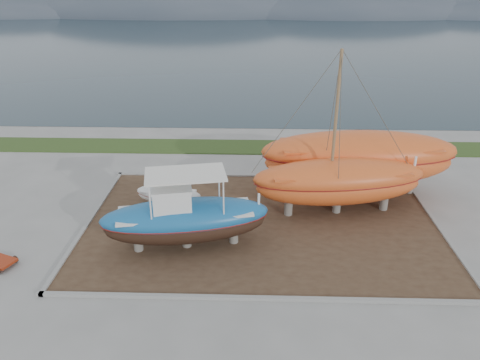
# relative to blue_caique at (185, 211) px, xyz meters

# --- Properties ---
(ground) EXTENTS (140.00, 140.00, 0.00)m
(ground) POSITION_rel_blue_caique_xyz_m (3.63, -1.74, -1.96)
(ground) COLOR gray
(ground) RESTS_ON ground
(dirt_patch) EXTENTS (18.00, 12.00, 0.06)m
(dirt_patch) POSITION_rel_blue_caique_xyz_m (3.63, 2.26, -1.93)
(dirt_patch) COLOR #422D1E
(dirt_patch) RESTS_ON ground
(curb_frame) EXTENTS (18.60, 12.60, 0.15)m
(curb_frame) POSITION_rel_blue_caique_xyz_m (3.63, 2.26, -1.88)
(curb_frame) COLOR gray
(curb_frame) RESTS_ON ground
(grass_strip) EXTENTS (44.00, 3.00, 0.08)m
(grass_strip) POSITION_rel_blue_caique_xyz_m (3.63, 13.76, -1.92)
(grass_strip) COLOR #284219
(grass_strip) RESTS_ON ground
(sea) EXTENTS (260.00, 100.00, 0.04)m
(sea) POSITION_rel_blue_caique_xyz_m (3.63, 68.26, -1.96)
(sea) COLOR #1B2D36
(sea) RESTS_ON ground
(mountain_ridge) EXTENTS (200.00, 36.00, 20.00)m
(mountain_ridge) POSITION_rel_blue_caique_xyz_m (3.63, 123.26, -1.96)
(mountain_ridge) COLOR #333D49
(mountain_ridge) RESTS_ON ground
(blue_caique) EXTENTS (8.19, 3.90, 3.79)m
(blue_caique) POSITION_rel_blue_caique_xyz_m (0.00, 0.00, 0.00)
(blue_caique) COLOR #19609D
(blue_caique) RESTS_ON dirt_patch
(white_dinghy) EXTENTS (3.96, 2.19, 1.13)m
(white_dinghy) POSITION_rel_blue_caique_xyz_m (-1.54, 4.03, -1.33)
(white_dinghy) COLOR white
(white_dinghy) RESTS_ON dirt_patch
(orange_sailboat) EXTENTS (9.57, 4.03, 8.72)m
(orange_sailboat) POSITION_rel_blue_caique_xyz_m (7.71, 3.69, 2.47)
(orange_sailboat) COLOR #D95621
(orange_sailboat) RESTS_ON dirt_patch
(orange_bare_hull) EXTENTS (11.40, 3.92, 3.69)m
(orange_bare_hull) POSITION_rel_blue_caique_xyz_m (9.19, 6.11, -0.05)
(orange_bare_hull) COLOR #D95621
(orange_bare_hull) RESTS_ON dirt_patch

